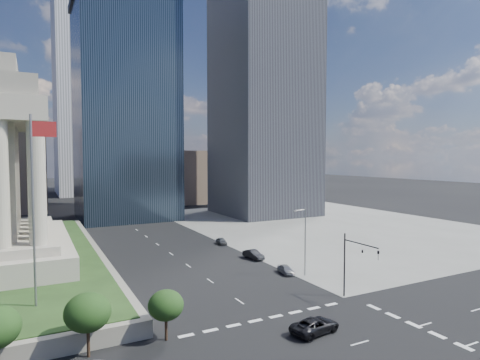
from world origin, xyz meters
TOP-DOWN VIEW (x-y plane):
  - ground at (0.00, 100.00)m, footprint 500.00×500.00m
  - sidewalk_ne at (46.00, 60.00)m, footprint 68.00×90.00m
  - flagpole at (-21.83, 24.00)m, footprint 2.52×0.24m
  - midrise_glass at (2.00, 95.00)m, footprint 26.00×26.00m
  - highrise_ne at (42.00, 85.00)m, footprint 26.00×28.00m
  - building_filler_ne at (32.00, 130.00)m, footprint 20.00×30.00m
  - building_filler_nw at (-30.00, 130.00)m, footprint 24.00×30.00m
  - traffic_signal_ne at (12.50, 13.70)m, footprint 0.30×5.74m
  - street_lamp_north at (13.33, 25.00)m, footprint 2.13×0.22m
  - pickup_truck at (2.65, 8.72)m, footprint 5.70×3.28m
  - parked_sedan_near at (11.50, 27.03)m, footprint 2.17×4.03m
  - parked_sedan_mid at (11.50, 37.02)m, footprint 4.68×2.11m
  - parked_sedan_far at (11.50, 50.08)m, footprint 2.00×3.91m

SIDE VIEW (x-z plane):
  - ground at x=0.00m, z-range 0.00..0.00m
  - sidewalk_ne at x=46.00m, z-range 0.00..0.03m
  - parked_sedan_far at x=11.50m, z-range 0.00..1.27m
  - parked_sedan_near at x=11.50m, z-range 0.00..1.30m
  - parked_sedan_mid at x=11.50m, z-range 0.00..1.49m
  - pickup_truck at x=2.65m, z-range 0.00..1.50m
  - traffic_signal_ne at x=12.50m, z-range 1.25..9.25m
  - street_lamp_north at x=13.33m, z-range 0.66..10.66m
  - building_filler_ne at x=32.00m, z-range 0.00..20.00m
  - flagpole at x=-21.83m, z-range 3.11..23.11m
  - building_filler_nw at x=-30.00m, z-range 0.00..28.00m
  - midrise_glass at x=2.00m, z-range 0.00..60.00m
  - highrise_ne at x=42.00m, z-range 0.00..100.00m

